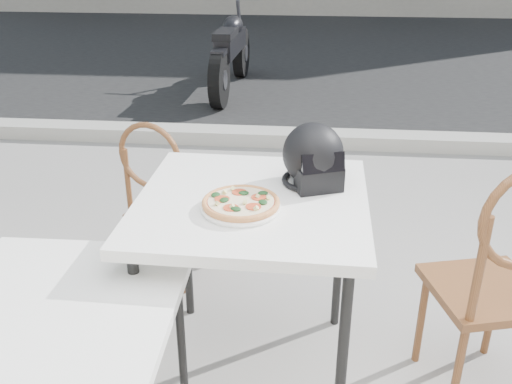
# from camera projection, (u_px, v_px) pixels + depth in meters

# --- Properties ---
(street_asphalt) EXTENTS (30.00, 8.00, 0.00)m
(street_asphalt) POSITION_uv_depth(u_px,v_px,m) (333.00, 54.00, 8.64)
(street_asphalt) COLOR black
(street_asphalt) RESTS_ON ground
(curb) EXTENTS (30.00, 0.25, 0.12)m
(curb) POSITION_uv_depth(u_px,v_px,m) (345.00, 139.00, 5.01)
(curb) COLOR #9F9D95
(curb) RESTS_ON ground
(cafe_table_main) EXTENTS (0.89, 0.89, 0.83)m
(cafe_table_main) POSITION_uv_depth(u_px,v_px,m) (252.00, 216.00, 2.19)
(cafe_table_main) COLOR white
(cafe_table_main) RESTS_ON ground
(plate) EXTENTS (0.34, 0.34, 0.02)m
(plate) POSITION_uv_depth(u_px,v_px,m) (241.00, 207.00, 2.07)
(plate) COLOR white
(plate) RESTS_ON cafe_table_main
(pizza) EXTENTS (0.35, 0.35, 0.04)m
(pizza) POSITION_uv_depth(u_px,v_px,m) (241.00, 202.00, 2.06)
(pizza) COLOR #CB844A
(pizza) RESTS_ON plate
(helmet) EXTENTS (0.31, 0.32, 0.25)m
(helmet) POSITION_uv_depth(u_px,v_px,m) (314.00, 158.00, 2.23)
(helmet) COLOR black
(helmet) RESTS_ON cafe_table_main
(cafe_chair_main) EXTENTS (0.50, 0.50, 1.08)m
(cafe_chair_main) POSITION_uv_depth(u_px,v_px,m) (503.00, 272.00, 2.11)
(cafe_chair_main) COLOR brown
(cafe_chair_main) RESTS_ON ground
(cafe_table_side) EXTENTS (0.75, 0.75, 0.70)m
(cafe_table_side) POSITION_uv_depth(u_px,v_px,m) (62.00, 316.00, 1.81)
(cafe_table_side) COLOR white
(cafe_table_side) RESTS_ON ground
(cafe_chair_side) EXTENTS (0.44, 0.44, 0.93)m
(cafe_chair_side) POSITION_uv_depth(u_px,v_px,m) (162.00, 194.00, 2.92)
(cafe_chair_side) COLOR brown
(cafe_chair_side) RESTS_ON ground
(motorcycle) EXTENTS (0.52, 2.01, 1.00)m
(motorcycle) POSITION_uv_depth(u_px,v_px,m) (231.00, 53.00, 6.54)
(motorcycle) COLOR black
(motorcycle) RESTS_ON street_asphalt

